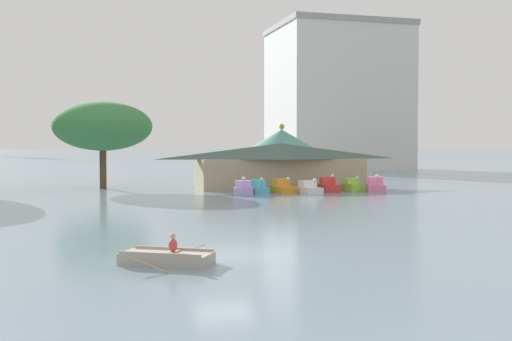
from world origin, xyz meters
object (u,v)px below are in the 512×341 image
at_px(green_roof_pavilion, 282,151).
at_px(shoreline_tree_mid, 103,126).
at_px(pedal_boat_white, 309,188).
at_px(pedal_boat_cyan, 258,188).
at_px(rowboat_with_rower, 167,258).
at_px(pedal_boat_orange, 282,187).
at_px(pedal_boat_lime, 352,186).
at_px(pedal_boat_pink, 376,186).
at_px(pedal_boat_red, 328,186).
at_px(boathouse, 281,165).
at_px(background_building_block, 337,98).
at_px(pedal_boat_lavender, 243,189).

bearing_deg(green_roof_pavilion, shoreline_tree_mid, -162.45).
height_order(pedal_boat_white, shoreline_tree_mid, shoreline_tree_mid).
bearing_deg(pedal_boat_cyan, rowboat_with_rower, -21.28).
distance_m(pedal_boat_orange, pedal_boat_lime, 7.33).
height_order(pedal_boat_pink, shoreline_tree_mid, shoreline_tree_mid).
height_order(rowboat_with_rower, pedal_boat_pink, pedal_boat_pink).
bearing_deg(green_roof_pavilion, pedal_boat_red, -93.34).
bearing_deg(pedal_boat_orange, pedal_boat_white, 46.55).
height_order(rowboat_with_rower, shoreline_tree_mid, shoreline_tree_mid).
distance_m(pedal_boat_red, boathouse, 7.13).
distance_m(pedal_boat_cyan, background_building_block, 66.11).
height_order(pedal_boat_cyan, shoreline_tree_mid, shoreline_tree_mid).
xyz_separation_m(pedal_boat_lavender, pedal_boat_orange, (4.22, 1.58, -0.00)).
height_order(rowboat_with_rower, pedal_boat_white, pedal_boat_white).
distance_m(pedal_boat_orange, background_building_block, 65.09).
xyz_separation_m(green_roof_pavilion, background_building_block, (23.82, 38.35, 9.97)).
distance_m(rowboat_with_rower, pedal_boat_red, 39.56).
distance_m(rowboat_with_rower, pedal_boat_pink, 40.91).
distance_m(rowboat_with_rower, green_roof_pavilion, 56.16).
xyz_separation_m(pedal_boat_lavender, pedal_boat_lime, (11.55, 1.67, -0.01)).
bearing_deg(green_roof_pavilion, pedal_boat_orange, -108.04).
bearing_deg(pedal_boat_lime, pedal_boat_lavender, -88.14).
height_order(rowboat_with_rower, pedal_boat_lime, pedal_boat_lime).
height_order(pedal_boat_white, pedal_boat_red, pedal_boat_red).
distance_m(boathouse, green_roof_pavilion, 12.37).
bearing_deg(pedal_boat_orange, pedal_boat_cyan, -108.20).
height_order(pedal_boat_orange, pedal_boat_lime, pedal_boat_orange).
bearing_deg(pedal_boat_red, green_roof_pavilion, -178.69).
relative_size(pedal_boat_lavender, pedal_boat_red, 0.87).
bearing_deg(rowboat_with_rower, pedal_boat_white, -87.81).
relative_size(green_roof_pavilion, shoreline_tree_mid, 1.00).
height_order(pedal_boat_red, shoreline_tree_mid, shoreline_tree_mid).
xyz_separation_m(pedal_boat_red, background_building_block, (24.87, 56.24, 13.26)).
relative_size(pedal_boat_red, pedal_boat_pink, 0.90).
distance_m(pedal_boat_lime, background_building_block, 62.01).
bearing_deg(pedal_boat_lavender, green_roof_pavilion, 164.90).
xyz_separation_m(rowboat_with_rower, pedal_boat_red, (20.44, 33.87, 0.32)).
height_order(pedal_boat_lime, green_roof_pavilion, green_roof_pavilion).
distance_m(pedal_boat_white, pedal_boat_lime, 5.18).
bearing_deg(pedal_boat_pink, pedal_boat_cyan, -77.09).
distance_m(rowboat_with_rower, pedal_boat_white, 37.16).
bearing_deg(pedal_boat_cyan, background_building_block, 150.59).
bearing_deg(pedal_boat_pink, pedal_boat_orange, -78.22).
xyz_separation_m(pedal_boat_white, shoreline_tree_mid, (-18.48, 12.25, 6.06)).
xyz_separation_m(pedal_boat_pink, background_building_block, (20.48, 57.61, 13.25)).
distance_m(pedal_boat_lavender, shoreline_tree_mid, 18.40).
height_order(green_roof_pavilion, shoreline_tree_mid, shoreline_tree_mid).
distance_m(pedal_boat_lime, green_roof_pavilion, 18.31).
relative_size(pedal_boat_red, shoreline_tree_mid, 0.29).
xyz_separation_m(pedal_boat_lime, boathouse, (-5.36, 6.29, 1.99)).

